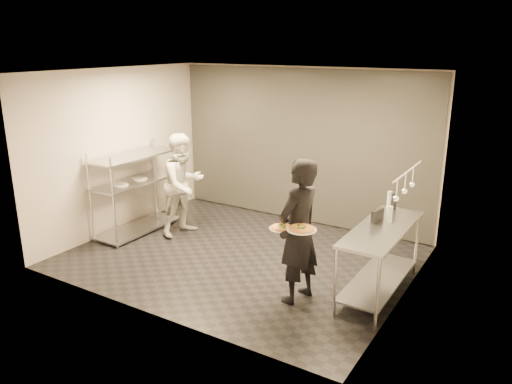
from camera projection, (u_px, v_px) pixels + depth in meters
The scene contains 13 objects.
room_shell at pixel (279, 154), 8.31m from camera, with size 5.00×4.00×2.80m.
pass_rack at pixel (136, 189), 8.61m from camera, with size 0.60×1.60×1.50m.
prep_counter at pixel (380, 248), 6.48m from camera, with size 0.60×1.80×0.92m.
utensil_rail at pixel (406, 183), 6.09m from camera, with size 0.07×1.20×0.31m.
waiter at pixel (299, 231), 6.22m from camera, with size 0.68×0.45×1.87m, color black.
chef at pixel (183, 184), 8.46m from camera, with size 0.85×0.66×1.75m, color silver.
pizza_plate_near at pixel (282, 228), 6.06m from camera, with size 0.30×0.30×0.05m.
pizza_plate_far at pixel (302, 229), 5.88m from camera, with size 0.36×0.36×0.05m.
salad_plate at pixel (304, 193), 6.35m from camera, with size 0.25×0.25×0.07m.
pos_monitor at pixel (377, 216), 6.56m from camera, with size 0.05×0.24×0.17m, color black.
bottle_green at pixel (389, 200), 7.09m from camera, with size 0.07×0.07×0.25m, color gray.
bottle_clear at pixel (390, 214), 6.55m from camera, with size 0.07×0.07×0.22m, color gray.
bottle_dark at pixel (394, 201), 7.06m from camera, with size 0.07×0.07×0.23m, color black.
Camera 1 is at (3.93, -5.95, 3.20)m, focal length 35.00 mm.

